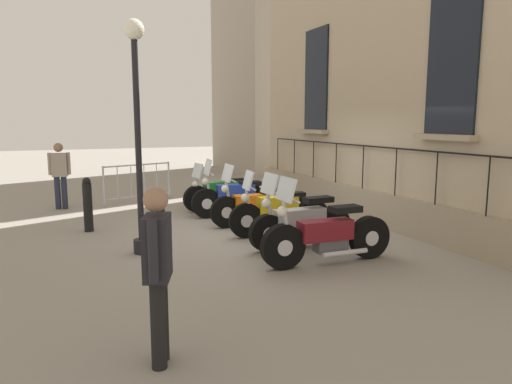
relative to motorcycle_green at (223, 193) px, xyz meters
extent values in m
plane|color=gray|center=(-0.10, 2.46, -0.43)|extent=(60.00, 60.00, 0.00)
cube|color=tan|center=(-2.86, 2.46, 3.23)|extent=(0.60, 10.42, 7.32)
cube|color=gray|center=(-2.48, 2.46, -0.06)|extent=(0.20, 10.42, 0.73)
cube|color=black|center=(-2.54, 4.75, 2.85)|extent=(0.06, 1.10, 2.57)
cube|color=tan|center=(-2.46, 4.75, 1.51)|extent=(0.24, 1.30, 0.10)
cube|color=black|center=(-2.54, 0.17, 2.85)|extent=(0.06, 1.10, 2.57)
cube|color=tan|center=(-2.46, 0.17, 1.51)|extent=(0.24, 1.30, 0.10)
cube|color=black|center=(-2.44, 2.46, 1.25)|extent=(0.03, 8.76, 0.03)
cylinder|color=black|center=(-2.44, -1.92, 0.77)|extent=(0.02, 0.02, 0.95)
cylinder|color=black|center=(-2.44, -0.82, 0.77)|extent=(0.02, 0.02, 0.95)
cylinder|color=black|center=(-2.44, 0.27, 0.77)|extent=(0.02, 0.02, 0.95)
cylinder|color=black|center=(-2.44, 1.37, 0.77)|extent=(0.02, 0.02, 0.95)
cylinder|color=black|center=(-2.44, 2.46, 0.77)|extent=(0.02, 0.02, 0.95)
cylinder|color=black|center=(-2.44, 3.55, 0.77)|extent=(0.02, 0.02, 0.95)
cylinder|color=black|center=(-2.44, 4.65, 0.77)|extent=(0.02, 0.02, 0.95)
cylinder|color=black|center=(-2.44, 5.74, 0.77)|extent=(0.02, 0.02, 0.95)
cylinder|color=black|center=(0.71, 0.09, -0.10)|extent=(0.67, 0.22, 0.66)
cylinder|color=silver|center=(0.71, 0.09, -0.10)|extent=(0.25, 0.18, 0.23)
cylinder|color=black|center=(-0.75, -0.10, -0.10)|extent=(0.67, 0.22, 0.66)
cylinder|color=silver|center=(-0.75, -0.10, -0.10)|extent=(0.25, 0.18, 0.23)
cube|color=#1E842D|center=(0.03, 0.00, 0.11)|extent=(0.95, 0.38, 0.34)
cube|color=#4C4C51|center=(-0.07, -0.01, -0.13)|extent=(0.58, 0.28, 0.23)
cube|color=black|center=(-0.34, -0.05, 0.28)|extent=(0.54, 0.30, 0.10)
cylinder|color=silver|center=(0.66, 0.08, 0.17)|extent=(0.17, 0.08, 0.55)
cylinder|color=silver|center=(0.61, 0.08, 0.44)|extent=(0.11, 0.58, 0.04)
sphere|color=white|center=(0.73, 0.09, 0.26)|extent=(0.16, 0.16, 0.16)
cylinder|color=silver|center=(-0.27, 0.11, -0.25)|extent=(0.83, 0.19, 0.08)
cube|color=silver|center=(0.67, 0.08, 0.59)|extent=(0.18, 0.48, 0.36)
cylinder|color=black|center=(0.69, 0.86, -0.08)|extent=(0.70, 0.23, 0.69)
cylinder|color=silver|center=(0.69, 0.86, -0.08)|extent=(0.26, 0.20, 0.24)
cylinder|color=black|center=(-0.77, 1.03, -0.08)|extent=(0.70, 0.23, 0.69)
cylinder|color=silver|center=(-0.77, 1.03, -0.08)|extent=(0.26, 0.20, 0.24)
cube|color=#1E389E|center=(0.01, 0.94, 0.14)|extent=(0.90, 0.41, 0.38)
cube|color=#4C4C51|center=(-0.09, 0.95, -0.12)|extent=(0.55, 0.31, 0.24)
cube|color=black|center=(-0.34, 0.98, 0.34)|extent=(0.52, 0.34, 0.10)
cylinder|color=silver|center=(0.64, 0.87, 0.26)|extent=(0.17, 0.08, 0.69)
cylinder|color=silver|center=(0.59, 0.88, 0.60)|extent=(0.12, 0.69, 0.04)
sphere|color=white|center=(0.71, 0.86, 0.42)|extent=(0.16, 0.16, 0.16)
cylinder|color=silver|center=(-0.24, 1.14, -0.24)|extent=(0.79, 0.17, 0.08)
cube|color=silver|center=(0.65, 0.87, 0.75)|extent=(0.19, 0.57, 0.36)
cylinder|color=black|center=(0.60, 1.98, -0.09)|extent=(0.68, 0.15, 0.67)
cylinder|color=silver|center=(0.60, 1.98, -0.09)|extent=(0.24, 0.15, 0.23)
cylinder|color=black|center=(-0.85, 2.04, -0.09)|extent=(0.68, 0.15, 0.67)
cylinder|color=silver|center=(-0.85, 2.04, -0.09)|extent=(0.24, 0.15, 0.23)
cube|color=orange|center=(-0.07, 2.01, 0.10)|extent=(1.00, 0.34, 0.30)
cube|color=#4C4C51|center=(-0.17, 2.01, -0.12)|extent=(0.60, 0.27, 0.23)
cube|color=black|center=(-0.47, 2.02, 0.30)|extent=(0.56, 0.30, 0.10)
cylinder|color=silver|center=(0.55, 1.98, 0.25)|extent=(0.16, 0.07, 0.68)
cylinder|color=silver|center=(0.50, 1.98, 0.58)|extent=(0.06, 0.67, 0.04)
sphere|color=white|center=(0.62, 1.98, 0.40)|extent=(0.16, 0.16, 0.16)
cylinder|color=silver|center=(-0.36, 2.19, -0.24)|extent=(0.89, 0.12, 0.08)
cube|color=silver|center=(0.56, 1.98, 0.73)|extent=(0.14, 0.55, 0.36)
cylinder|color=black|center=(0.52, 2.92, -0.09)|extent=(0.68, 0.19, 0.67)
cylinder|color=silver|center=(0.52, 2.92, -0.09)|extent=(0.25, 0.16, 0.23)
cylinder|color=black|center=(-0.85, 3.05, -0.09)|extent=(0.68, 0.19, 0.67)
cylinder|color=silver|center=(-0.85, 3.05, -0.09)|extent=(0.25, 0.16, 0.23)
cube|color=gold|center=(-0.12, 2.98, 0.15)|extent=(0.79, 0.33, 0.39)
cube|color=#4C4C51|center=(-0.22, 2.99, -0.12)|extent=(0.48, 0.25, 0.23)
cube|color=black|center=(-0.43, 3.01, 0.36)|extent=(0.45, 0.27, 0.10)
cylinder|color=silver|center=(0.47, 2.92, 0.22)|extent=(0.16, 0.08, 0.63)
cylinder|color=silver|center=(0.42, 2.93, 0.53)|extent=(0.09, 0.56, 0.04)
sphere|color=white|center=(0.54, 2.91, 0.35)|extent=(0.16, 0.16, 0.16)
cylinder|color=silver|center=(-0.34, 3.14, -0.24)|extent=(0.70, 0.15, 0.08)
cube|color=silver|center=(0.48, 2.92, 0.68)|extent=(0.17, 0.46, 0.36)
cylinder|color=black|center=(0.54, 3.93, -0.10)|extent=(0.65, 0.18, 0.65)
cylinder|color=silver|center=(0.54, 3.93, -0.10)|extent=(0.23, 0.18, 0.23)
cylinder|color=black|center=(-0.83, 3.87, -0.10)|extent=(0.65, 0.18, 0.65)
cylinder|color=silver|center=(-0.83, 3.87, -0.10)|extent=(0.23, 0.18, 0.23)
cube|color=#B2B2BC|center=(-0.09, 3.90, 0.10)|extent=(0.96, 0.31, 0.33)
cube|color=#4C4C51|center=(-0.19, 3.90, -0.13)|extent=(0.58, 0.24, 0.23)
cube|color=black|center=(-0.48, 3.89, 0.40)|extent=(0.54, 0.27, 0.10)
cylinder|color=silver|center=(0.49, 3.93, 0.25)|extent=(0.16, 0.07, 0.71)
cylinder|color=silver|center=(0.44, 3.93, 0.60)|extent=(0.06, 0.60, 0.04)
sphere|color=white|center=(0.56, 3.93, 0.42)|extent=(0.16, 0.16, 0.16)
cylinder|color=silver|center=(-0.39, 4.04, -0.25)|extent=(0.85, 0.12, 0.08)
cube|color=silver|center=(0.50, 3.93, 0.75)|extent=(0.14, 0.49, 0.36)
cylinder|color=black|center=(0.71, 4.89, -0.08)|extent=(0.70, 0.17, 0.69)
cylinder|color=silver|center=(0.71, 4.89, -0.08)|extent=(0.25, 0.18, 0.24)
cylinder|color=black|center=(-0.83, 4.92, -0.08)|extent=(0.70, 0.17, 0.69)
cylinder|color=silver|center=(-0.83, 4.92, -0.08)|extent=(0.25, 0.18, 0.24)
cube|color=maroon|center=(-0.01, 4.91, 0.12)|extent=(0.88, 0.31, 0.31)
cube|color=#4C4C51|center=(-0.11, 4.91, -0.11)|extent=(0.53, 0.24, 0.24)
cube|color=black|center=(-0.37, 4.91, 0.42)|extent=(0.49, 0.27, 0.10)
cylinder|color=silver|center=(0.66, 4.89, 0.28)|extent=(0.16, 0.06, 0.73)
cylinder|color=silver|center=(0.61, 4.89, 0.64)|extent=(0.05, 0.64, 0.04)
sphere|color=white|center=(0.73, 4.89, 0.46)|extent=(0.16, 0.16, 0.16)
cylinder|color=silver|center=(-0.28, 5.07, -0.24)|extent=(0.79, 0.09, 0.08)
cube|color=silver|center=(0.67, 4.89, 0.79)|extent=(0.13, 0.53, 0.36)
cylinder|color=black|center=(2.53, 3.19, -0.31)|extent=(0.28, 0.28, 0.24)
cylinder|color=black|center=(2.53, 3.19, 1.37)|extent=(0.10, 0.10, 3.60)
sphere|color=white|center=(2.53, 3.19, 3.22)|extent=(0.33, 0.33, 0.33)
cylinder|color=#B7B7BF|center=(0.86, -2.29, 0.10)|extent=(0.05, 0.05, 1.05)
cylinder|color=#B7B7BF|center=(2.72, -1.65, 0.10)|extent=(0.05, 0.05, 1.05)
cylinder|color=#B7B7BF|center=(1.79, -1.97, 0.59)|extent=(1.87, 0.68, 0.04)
cylinder|color=#B7B7BF|center=(1.79, -1.97, -0.28)|extent=(1.87, 0.68, 0.04)
cylinder|color=#B7B7BF|center=(1.23, -2.16, 0.17)|extent=(0.02, 0.02, 0.87)
cylinder|color=#B7B7BF|center=(1.60, -2.04, 0.17)|extent=(0.02, 0.02, 0.87)
cylinder|color=#B7B7BF|center=(1.97, -1.91, 0.17)|extent=(0.02, 0.02, 0.87)
cylinder|color=#B7B7BF|center=(2.35, -1.78, 0.17)|extent=(0.02, 0.02, 0.87)
cylinder|color=black|center=(3.26, 1.19, 0.07)|extent=(0.18, 0.18, 0.99)
sphere|color=black|center=(3.26, 1.19, 0.59)|extent=(0.16, 0.16, 0.16)
cylinder|color=black|center=(2.94, 6.86, -0.02)|extent=(0.14, 0.14, 0.82)
cylinder|color=black|center=(3.00, 7.01, -0.02)|extent=(0.14, 0.14, 0.82)
cube|color=black|center=(2.97, 6.94, 0.68)|extent=(0.33, 0.41, 0.58)
sphere|color=#8C664C|center=(2.97, 6.94, 1.11)|extent=(0.22, 0.22, 0.22)
cylinder|color=black|center=(2.89, 6.73, 0.71)|extent=(0.09, 0.09, 0.55)
cylinder|color=black|center=(3.04, 7.15, 0.71)|extent=(0.09, 0.09, 0.55)
cylinder|color=#23283D|center=(3.67, -1.63, -0.01)|extent=(0.14, 0.14, 0.83)
cylinder|color=#23283D|center=(3.83, -1.65, -0.01)|extent=(0.14, 0.14, 0.83)
cube|color=gray|center=(3.75, -1.64, 0.70)|extent=(0.38, 0.26, 0.59)
sphere|color=#8C664C|center=(3.75, -1.64, 1.13)|extent=(0.22, 0.22, 0.22)
cylinder|color=gray|center=(3.53, -1.62, 0.72)|extent=(0.09, 0.09, 0.56)
cylinder|color=gray|center=(3.97, -1.67, 0.72)|extent=(0.09, 0.09, 0.56)
cube|color=#9E9384|center=(-5.59, -8.19, 5.46)|extent=(4.80, 5.40, 11.77)
camera|label=1|loc=(3.72, 10.98, 1.80)|focal=32.68mm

